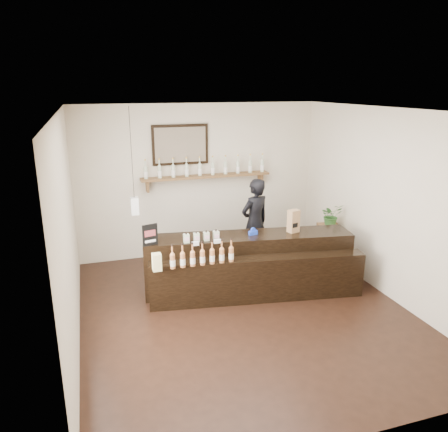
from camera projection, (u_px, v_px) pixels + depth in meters
ground at (245, 311)px, 6.23m from camera, size 5.00×5.00×0.00m
room_shell at (246, 196)px, 5.74m from camera, size 5.00×5.00×5.00m
back_wall_decor at (192, 163)px, 7.85m from camera, size 2.66×0.96×1.69m
counter at (250, 266)px, 6.73m from camera, size 3.25×1.33×1.05m
promo_sign at (150, 235)px, 6.21m from camera, size 0.22×0.07×0.32m
paper_bag at (294, 221)px, 6.78m from camera, size 0.19×0.16×0.36m
tape_dispenser at (253, 232)px, 6.69m from camera, size 0.15×0.08×0.12m
side_cabinet at (329, 246)px, 7.73m from camera, size 0.48×0.58×0.73m
potted_plant at (331, 215)px, 7.57m from camera, size 0.38×0.34×0.41m
shopkeeper at (255, 217)px, 7.60m from camera, size 0.76×0.62×1.78m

